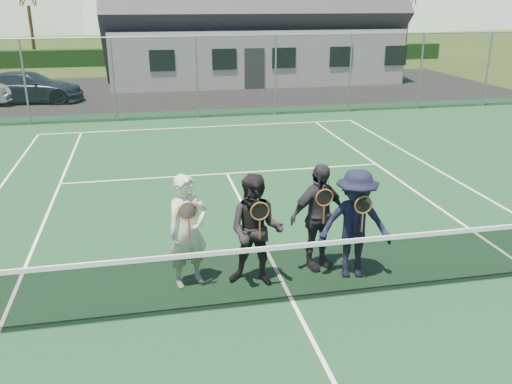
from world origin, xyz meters
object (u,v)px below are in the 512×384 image
player_b (256,231)px  car_c (29,87)px  player_a (188,231)px  clubhouse (249,4)px  tennis_net (293,271)px  player_d (355,224)px  player_c (318,217)px

player_b → car_c: bearing=109.9°
player_b → player_a: bearing=168.6°
clubhouse → tennis_net: bearing=-99.5°
clubhouse → player_d: clubhouse is taller
car_c → tennis_net: (6.83, -18.37, -0.12)m
player_d → clubhouse: bearing=83.1°
clubhouse → player_b: (-4.42, -23.33, -3.07)m
car_c → player_c: size_ratio=2.52×
tennis_net → player_d: (1.17, 0.60, 0.38)m
tennis_net → player_d: size_ratio=6.49×
car_c → tennis_net: 19.60m
clubhouse → player_a: (-5.44, -23.13, -3.07)m
player_c → player_d: same height
player_c → player_d: (0.48, -0.42, -0.00)m
player_a → player_c: same height
tennis_net → player_b: size_ratio=6.49×
tennis_net → player_c: bearing=55.7°
car_c → player_c: player_c is taller
clubhouse → car_c: bearing=-152.5°
tennis_net → clubhouse: (4.00, 24.00, 3.45)m
car_c → player_b: bearing=-153.6°
car_c → player_a: 18.31m
player_d → car_c: bearing=114.2°
tennis_net → clubhouse: bearing=80.5°
tennis_net → clubhouse: clubhouse is taller
car_c → player_c: bearing=-150.0°
clubhouse → player_a: 23.96m
car_c → tennis_net: bearing=-153.1°
player_b → player_c: 1.17m
car_c → player_b: (6.42, -17.70, 0.26)m
car_c → player_b: 18.83m
player_a → player_c: size_ratio=1.00×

